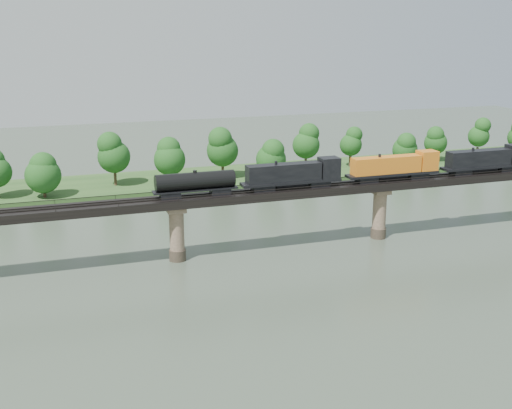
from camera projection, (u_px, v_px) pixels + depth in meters
name	position (u px, v px, depth m)	size (l,w,h in m)	color
ground	(222.00, 335.00, 86.78)	(400.00, 400.00, 0.00)	#354133
far_bank	(135.00, 185.00, 164.29)	(300.00, 24.00, 1.60)	#26471C
bridge	(177.00, 231.00, 112.73)	(236.00, 30.00, 11.50)	#473A2D
bridge_superstructure	(175.00, 196.00, 111.01)	(220.00, 4.90, 0.75)	black
far_treeline	(102.00, 159.00, 155.56)	(289.06, 17.54, 13.60)	#382619
freight_train	(361.00, 170.00, 121.06)	(76.69, 2.99, 5.28)	black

